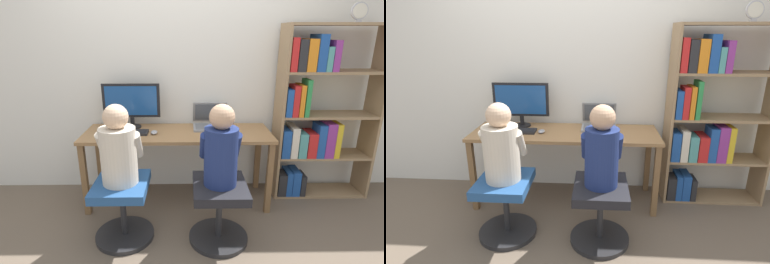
# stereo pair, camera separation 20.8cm
# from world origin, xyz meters

# --- Properties ---
(ground_plane) EXTENTS (14.00, 14.00, 0.00)m
(ground_plane) POSITION_xyz_m (0.00, 0.00, 0.00)
(ground_plane) COLOR brown
(wall_back) EXTENTS (10.00, 0.05, 2.60)m
(wall_back) POSITION_xyz_m (0.00, 0.62, 1.30)
(wall_back) COLOR silver
(wall_back) RESTS_ON ground_plane
(desk) EXTENTS (1.73, 0.55, 0.71)m
(desk) POSITION_xyz_m (0.00, 0.28, 0.63)
(desk) COLOR olive
(desk) RESTS_ON ground_plane
(desktop_monitor) EXTENTS (0.54, 0.17, 0.43)m
(desktop_monitor) POSITION_xyz_m (-0.44, 0.42, 0.95)
(desktop_monitor) COLOR black
(desktop_monitor) RESTS_ON desk
(laptop) EXTENTS (0.33, 0.34, 0.23)m
(laptop) POSITION_xyz_m (0.32, 0.43, 0.76)
(laptop) COLOR gray
(laptop) RESTS_ON desk
(keyboard) EXTENTS (0.42, 0.14, 0.03)m
(keyboard) POSITION_xyz_m (-0.48, 0.23, 0.72)
(keyboard) COLOR #232326
(keyboard) RESTS_ON desk
(computer_mouse_by_keyboard) EXTENTS (0.06, 0.09, 0.03)m
(computer_mouse_by_keyboard) POSITION_xyz_m (-0.21, 0.23, 0.72)
(computer_mouse_by_keyboard) COLOR #99999E
(computer_mouse_by_keyboard) RESTS_ON desk
(office_chair_left) EXTENTS (0.47, 0.47, 0.50)m
(office_chair_left) POSITION_xyz_m (-0.42, -0.30, 0.29)
(office_chair_left) COLOR #262628
(office_chair_left) RESTS_ON ground_plane
(office_chair_right) EXTENTS (0.47, 0.47, 0.50)m
(office_chair_right) POSITION_xyz_m (0.34, -0.34, 0.29)
(office_chair_right) COLOR #262628
(office_chair_right) RESTS_ON ground_plane
(person_at_monitor) EXTENTS (0.33, 0.29, 0.61)m
(person_at_monitor) POSITION_xyz_m (-0.42, -0.29, 0.77)
(person_at_monitor) COLOR beige
(person_at_monitor) RESTS_ON office_chair_left
(person_at_laptop) EXTENTS (0.31, 0.28, 0.62)m
(person_at_laptop) POSITION_xyz_m (0.34, -0.34, 0.78)
(person_at_laptop) COLOR navy
(person_at_laptop) RESTS_ON office_chair_right
(bookshelf) EXTENTS (0.93, 0.30, 1.67)m
(bookshelf) POSITION_xyz_m (1.30, 0.38, 0.82)
(bookshelf) COLOR #997A56
(bookshelf) RESTS_ON ground_plane
(desk_clock) EXTENTS (0.14, 0.03, 0.16)m
(desk_clock) POSITION_xyz_m (1.54, 0.31, 1.76)
(desk_clock) COLOR #B2B2B7
(desk_clock) RESTS_ON bookshelf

